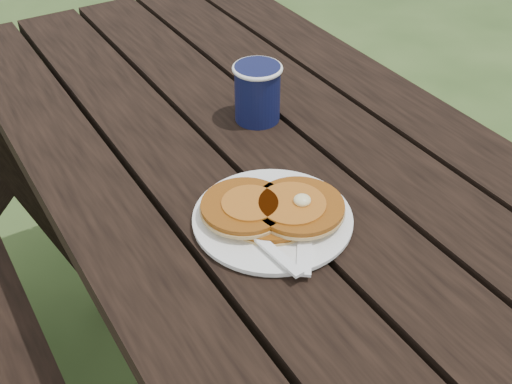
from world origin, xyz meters
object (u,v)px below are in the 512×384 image
plate (273,219)px  coffee_cup (257,90)px  picnic_table (300,341)px  pancake_stack (273,208)px

plate → coffee_cup: size_ratio=2.17×
picnic_table → plate: bearing=-156.3°
pancake_stack → plate: bearing=-159.8°
plate → coffee_cup: (0.13, 0.26, 0.05)m
picnic_table → pancake_stack: (-0.10, -0.04, 0.41)m
plate → pancake_stack: pancake_stack is taller
picnic_table → plate: (-0.10, -0.04, 0.39)m
plate → pancake_stack: size_ratio=1.16×
coffee_cup → pancake_stack: bearing=-116.9°
pancake_stack → coffee_cup: bearing=63.1°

